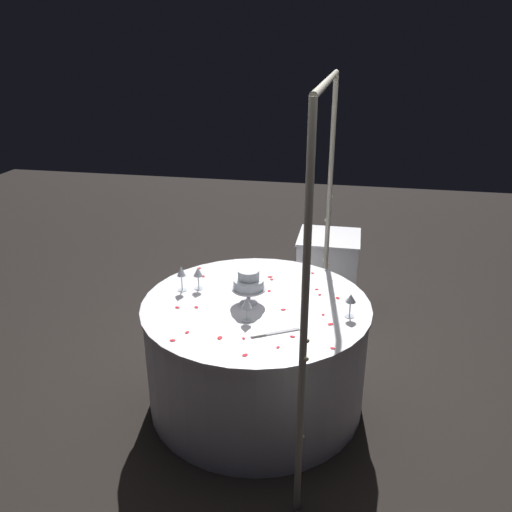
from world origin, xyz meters
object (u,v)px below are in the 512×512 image
Objects in this scene: tiered_cake at (249,282)px; main_table at (256,352)px; wine_glass_1 at (181,272)px; wine_glass_3 at (351,300)px; decorative_arch at (321,216)px; side_table at (327,276)px; cake_knife at (272,333)px; wine_glass_0 at (198,273)px; wine_glass_2 at (247,304)px.

main_table is at bearing 105.29° from tiered_cake.
wine_glass_3 is at bearing 82.49° from wine_glass_1.
decorative_arch reaches higher than main_table.
side_table is (-1.32, -0.00, -0.98)m from decorative_arch.
wine_glass_3 reaches higher than cake_knife.
decorative_arch reaches higher than cake_knife.
decorative_arch reaches higher than wine_glass_1.
wine_glass_0 reaches higher than main_table.
tiered_cake is (0.01, -0.05, 0.52)m from main_table.
wine_glass_3 is at bearing 124.13° from cake_knife.
side_table reaches higher than main_table.
wine_glass_1 is at bearing -36.33° from side_table.
main_table is 0.66m from wine_glass_0.
wine_glass_1 reaches higher than wine_glass_3.
tiered_cake reaches higher than wine_glass_3.
main_table is at bearing 81.43° from wine_glass_1.
tiered_cake is 1.46× the size of wine_glass_0.
cake_knife reaches higher than main_table.
side_table is 1.49m from tiered_cake.
cake_knife is (0.44, 0.69, -0.13)m from wine_glass_1.
cake_knife is at bearing 50.42° from wine_glass_0.
wine_glass_0 is 0.55m from wine_glass_2.
tiered_cake reaches higher than side_table.
wine_glass_2 is at bearing -74.24° from wine_glass_3.
wine_glass_0 is at bearing -110.11° from tiered_cake.
decorative_arch is at bearing 81.28° from wine_glass_0.
side_table is at bearing 172.48° from cake_knife.
tiered_cake is at bearing 69.89° from wine_glass_0.
decorative_arch is at bearing 148.17° from cake_knife.
wine_glass_2 is (0.24, -0.40, -0.49)m from decorative_arch.
cake_knife is (0.29, -0.43, -0.11)m from wine_glass_3.
tiered_cake reaches higher than wine_glass_2.
wine_glass_3 is at bearing 83.43° from main_table.
wine_glass_1 is 1.19× the size of wine_glass_3.
wine_glass_0 is at bearing -98.72° from decorative_arch.
wine_glass_3 is at bearing 8.57° from side_table.
decorative_arch is 0.54m from wine_glass_3.
side_table is 2.84× the size of cake_knife.
decorative_arch is 13.49× the size of wine_glass_0.
side_table is at bearing 145.83° from wine_glass_0.
decorative_arch is 0.64m from tiered_cake.
wine_glass_1 reaches higher than wine_glass_2.
wine_glass_2 is at bearing -14.27° from side_table.
cake_knife is at bearing -7.52° from side_table.
cake_knife reaches higher than side_table.
decorative_arch reaches higher than wine_glass_2.
cake_knife is at bearing -55.87° from wine_glass_3.
tiered_cake reaches higher than wine_glass_1.
wine_glass_0 is 0.11m from wine_glass_1.
tiered_cake is 1.52× the size of wine_glass_3.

